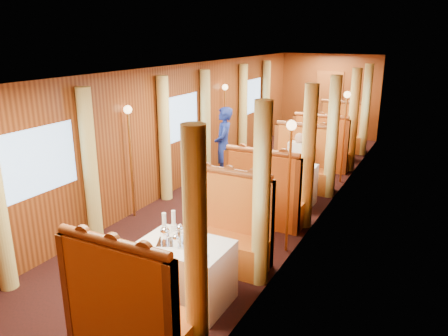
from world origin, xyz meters
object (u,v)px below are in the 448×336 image
Objects in this scene: table_mid at (285,185)px; banquette_mid_fwd at (264,200)px; teapot_left at (165,237)px; teapot_right at (176,242)px; banquette_far_aft at (341,135)px; banquette_near_aft at (224,235)px; banquette_mid_aft at (302,168)px; rose_vase_far at (334,123)px; steward at (224,145)px; banquette_near_fwd at (130,316)px; fruit_plate at (199,253)px; tea_tray at (172,242)px; passenger at (298,156)px; teapot_back at (180,233)px; banquette_far_fwd at (321,152)px; table_far at (331,144)px; table_near at (185,272)px; rose_vase_mid at (289,156)px.

banquette_mid_fwd reaches higher than table_mid.
teapot_left reaches higher than teapot_right.
banquette_far_aft is (0.00, 5.53, 0.00)m from banquette_mid_fwd.
banquette_near_aft and banquette_mid_aft have the same top height.
rose_vase_far is 3.34m from steward.
banquette_near_fwd is 6.22× the size of fruit_plate.
steward is (-1.59, 0.59, 0.44)m from table_mid.
rose_vase_far is (0.16, 7.06, 0.17)m from tea_tray.
tea_tray is 1.90× the size of teapot_left.
teapot_back is at bearing -91.53° from passenger.
banquette_far_fwd is 7.49× the size of teapot_left.
banquette_near_fwd is 1.28× the size of table_far.
banquette_far_aft reaches higher than rose_vase_far.
banquette_far_fwd is at bearing -91.74° from rose_vase_far.
banquette_near_fwd is 9.24× the size of teapot_right.
teapot_back is (-0.11, -4.43, 0.39)m from banquette_mid_aft.
rose_vase_far is (0.03, 2.49, 0.50)m from banquette_mid_aft.
banquette_mid_aft reaches higher than teapot_back.
banquette_mid_aft is 6.22× the size of fruit_plate.
teapot_left is 0.11× the size of steward.
tea_tray is (-0.13, -8.07, 0.33)m from banquette_far_aft.
table_near is 0.78× the size of banquette_far_aft.
teapot_left is 7.09m from rose_vase_far.
passenger is at bearing 108.10° from teapot_left.
teapot_right reaches higher than fruit_plate.
teapot_back is at bearing 83.85° from tea_tray.
steward reaches higher than banquette_near_fwd.
banquette_near_aft and banquette_mid_fwd have the same top height.
banquette_mid_fwd is 3.50m from banquette_far_fwd.
banquette_far_fwd is 3.72× the size of rose_vase_far.
banquette_near_fwd is at bearing -90.00° from banquette_far_fwd.
steward is at bearing 134.74° from banquette_mid_fwd.
banquette_far_fwd is 1.00× the size of banquette_far_aft.
table_mid is at bearing -90.00° from table_far.
banquette_mid_aft is 1.69m from steward.
fruit_plate is (0.29, -0.16, 0.39)m from table_near.
banquette_near_aft is 1.12m from tea_tray.
table_far is at bearing -90.00° from banquette_far_aft.
banquette_near_aft and banquette_far_aft have the same top height.
rose_vase_far is (0.03, 3.51, 0.55)m from table_mid.
table_far is 0.78× the size of banquette_far_aft.
tea_tray is 0.21× the size of steward.
fruit_plate is at bearing -75.93° from banquette_near_aft.
banquette_far_aft reaches higher than teapot_right.
banquette_mid_aft is at bearing 81.98° from steward.
banquette_near_aft is at bearing 83.29° from tea_tray.
teapot_left is (-0.21, 0.94, 0.40)m from banquette_near_fwd.
rose_vase_mid is 0.22× the size of steward.
teapot_left is 0.18m from teapot_right.
steward is (-1.63, 0.57, -0.11)m from rose_vase_mid.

